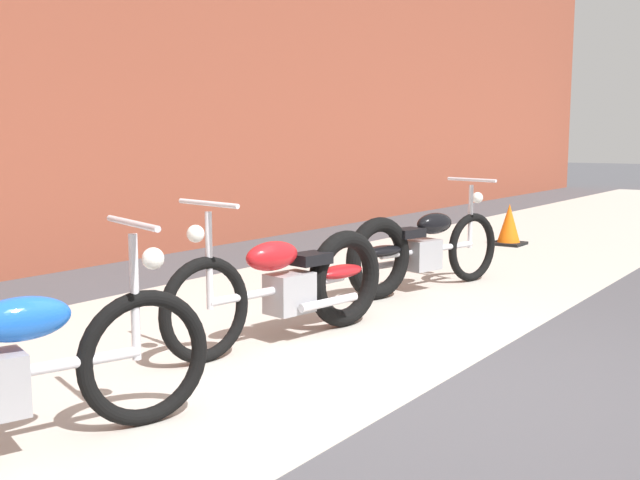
{
  "coord_description": "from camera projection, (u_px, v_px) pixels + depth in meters",
  "views": [
    {
      "loc": [
        -3.72,
        -1.87,
        1.41
      ],
      "look_at": [
        0.22,
        0.96,
        0.75
      ],
      "focal_mm": 42.02,
      "sensor_mm": 36.0,
      "label": 1
    }
  ],
  "objects": [
    {
      "name": "sidewalk_slab",
      "position": [
        211.0,
        339.0,
        5.28
      ],
      "size": [
        36.0,
        3.5,
        0.01
      ],
      "primitive_type": "cube",
      "color": "#B2ADA3",
      "rests_on": "ground"
    },
    {
      "name": "motorcycle_black",
      "position": [
        417.0,
        249.0,
        6.87
      ],
      "size": [
        1.97,
        0.75,
        1.03
      ],
      "rotation": [
        0.0,
        0.0,
        -0.25
      ],
      "color": "black",
      "rests_on": "ground"
    },
    {
      "name": "traffic_cone",
      "position": [
        509.0,
        226.0,
        9.93
      ],
      "size": [
        0.4,
        0.4,
        0.55
      ],
      "color": "orange",
      "rests_on": "ground"
    },
    {
      "name": "ground_plane",
      "position": [
        434.0,
        388.0,
        4.27
      ],
      "size": [
        80.0,
        80.0,
        0.0
      ],
      "primitive_type": "plane",
      "color": "#47474C"
    },
    {
      "name": "motorcycle_red",
      "position": [
        298.0,
        283.0,
        5.27
      ],
      "size": [
        2.0,
        0.65,
        1.03
      ],
      "rotation": [
        0.0,
        0.0,
        2.99
      ],
      "color": "black",
      "rests_on": "ground"
    }
  ]
}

